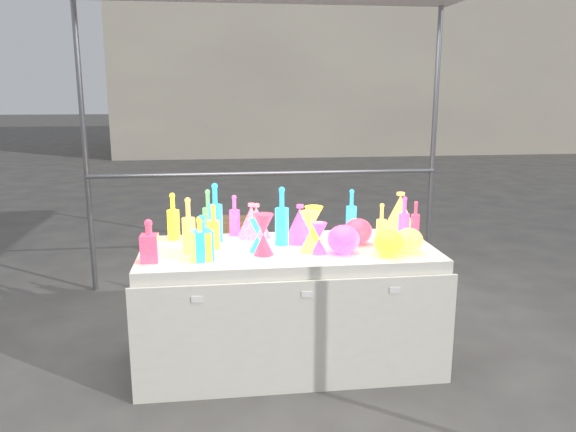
{
  "coord_description": "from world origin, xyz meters",
  "views": [
    {
      "loc": [
        -0.42,
        -3.31,
        1.7
      ],
      "look_at": [
        0.0,
        0.0,
        0.95
      ],
      "focal_mm": 35.0,
      "sensor_mm": 36.0,
      "label": 1
    }
  ],
  "objects": [
    {
      "name": "ground",
      "position": [
        0.0,
        0.0,
        0.0
      ],
      "size": [
        80.0,
        80.0,
        0.0
      ],
      "primitive_type": "plane",
      "color": "#63615C",
      "rests_on": "ground"
    },
    {
      "name": "hourglass_0",
      "position": [
        -0.16,
        -0.13,
        0.87
      ],
      "size": [
        0.13,
        0.13,
        0.24
      ],
      "primitive_type": null,
      "rotation": [
        0.0,
        0.0,
        -0.09
      ],
      "color": "#D74A16",
      "rests_on": "display_table"
    },
    {
      "name": "decanter_1",
      "position": [
        -0.81,
        -0.19,
        0.87
      ],
      "size": [
        0.1,
        0.1,
        0.25
      ],
      "primitive_type": null,
      "rotation": [
        0.0,
        0.0,
        -0.02
      ],
      "color": "#D74A16",
      "rests_on": "display_table"
    },
    {
      "name": "lampshade_0",
      "position": [
        -0.17,
        0.28,
        0.86
      ],
      "size": [
        0.19,
        0.19,
        0.22
      ],
      "primitive_type": null,
      "rotation": [
        0.0,
        0.0,
        -0.03
      ],
      "color": "#FFAF35",
      "rests_on": "display_table"
    },
    {
      "name": "hourglass_1",
      "position": [
        0.17,
        -0.15,
        0.84
      ],
      "size": [
        0.11,
        0.11,
        0.19
      ],
      "primitive_type": null,
      "rotation": [
        0.0,
        0.0,
        -0.18
      ],
      "color": "blue",
      "rests_on": "display_table"
    },
    {
      "name": "bottle_0",
      "position": [
        -0.71,
        0.3,
        0.9
      ],
      "size": [
        0.1,
        0.1,
        0.31
      ],
      "primitive_type": null,
      "rotation": [
        0.0,
        0.0,
        0.41
      ],
      "color": "#F54717",
      "rests_on": "display_table"
    },
    {
      "name": "globe_0",
      "position": [
        0.56,
        -0.25,
        0.82
      ],
      "size": [
        0.22,
        0.22,
        0.14
      ],
      "primitive_type": null,
      "rotation": [
        0.0,
        0.0,
        0.33
      ],
      "color": "#F54717",
      "rests_on": "display_table"
    },
    {
      "name": "bottle_11",
      "position": [
        0.56,
        -0.09,
        0.89
      ],
      "size": [
        0.07,
        0.07,
        0.28
      ],
      "primitive_type": null,
      "rotation": [
        0.0,
        0.0,
        0.09
      ],
      "color": "#116D54",
      "rests_on": "display_table"
    },
    {
      "name": "decanter_2",
      "position": [
        -0.52,
        -0.2,
        0.88
      ],
      "size": [
        0.14,
        0.14,
        0.27
      ],
      "primitive_type": null,
      "rotation": [
        0.0,
        0.0,
        0.32
      ],
      "color": "#178223",
      "rests_on": "display_table"
    },
    {
      "name": "hourglass_2",
      "position": [
        0.12,
        -0.1,
        0.87
      ],
      "size": [
        0.13,
        0.13,
        0.25
      ],
      "primitive_type": null,
      "rotation": [
        0.0,
        0.0,
        -0.06
      ],
      "color": "#116D54",
      "rests_on": "display_table"
    },
    {
      "name": "lampshade_2",
      "position": [
        0.09,
        0.13,
        0.87
      ],
      "size": [
        0.26,
        0.26,
        0.24
      ],
      "primitive_type": null,
      "rotation": [
        0.0,
        0.0,
        -0.32
      ],
      "color": "blue",
      "rests_on": "display_table"
    },
    {
      "name": "bottle_10",
      "position": [
        0.74,
        0.01,
        0.9
      ],
      "size": [
        0.09,
        0.09,
        0.3
      ],
      "primitive_type": null,
      "rotation": [
        0.0,
        0.0,
        -0.43
      ],
      "color": "blue",
      "rests_on": "display_table"
    },
    {
      "name": "bottle_7",
      "position": [
        -0.03,
        0.08,
        0.93
      ],
      "size": [
        0.09,
        0.09,
        0.37
      ],
      "primitive_type": null,
      "rotation": [
        0.0,
        0.0,
        0.03
      ],
      "color": "#178223",
      "rests_on": "display_table"
    },
    {
      "name": "globe_2",
      "position": [
        0.45,
        0.03,
        0.82
      ],
      "size": [
        0.2,
        0.2,
        0.14
      ],
      "primitive_type": null,
      "rotation": [
        0.0,
        0.0,
        0.13
      ],
      "color": "#D74A16",
      "rests_on": "display_table"
    },
    {
      "name": "decanter_0",
      "position": [
        -0.53,
        -0.2,
        0.88
      ],
      "size": [
        0.12,
        0.12,
        0.26
      ],
      "primitive_type": null,
      "rotation": [
        0.0,
        0.0,
        0.21
      ],
      "color": "#F54717",
      "rests_on": "display_table"
    },
    {
      "name": "bottle_1",
      "position": [
        -0.44,
        0.2,
        0.94
      ],
      "size": [
        0.1,
        0.1,
        0.38
      ],
      "primitive_type": null,
      "rotation": [
        0.0,
        0.0,
        -0.11
      ],
      "color": "#178223",
      "rests_on": "display_table"
    },
    {
      "name": "bottle_4",
      "position": [
        -0.6,
        -0.04,
        0.92
      ],
      "size": [
        0.08,
        0.08,
        0.34
      ],
      "primitive_type": null,
      "rotation": [
        0.0,
        0.0,
        -0.06
      ],
      "color": "#116D54",
      "rests_on": "display_table"
    },
    {
      "name": "lampshade_1",
      "position": [
        -0.21,
        0.28,
        0.86
      ],
      "size": [
        0.24,
        0.24,
        0.23
      ],
      "primitive_type": null,
      "rotation": [
        0.0,
        0.0,
        0.27
      ],
      "color": "#FFAF35",
      "rests_on": "display_table"
    },
    {
      "name": "display_table",
      "position": [
        0.0,
        -0.01,
        0.37
      ],
      "size": [
        1.84,
        0.83,
        0.75
      ],
      "color": "white",
      "rests_on": "ground"
    },
    {
      "name": "lampshade_3",
      "position": [
        0.78,
        0.21,
        0.9
      ],
      "size": [
        0.3,
        0.3,
        0.29
      ],
      "primitive_type": null,
      "rotation": [
        0.0,
        0.0,
        0.26
      ],
      "color": "#116D54",
      "rests_on": "display_table"
    },
    {
      "name": "bottle_8",
      "position": [
        0.45,
        0.23,
        0.91
      ],
      "size": [
        0.08,
        0.08,
        0.32
      ],
      "primitive_type": null,
      "rotation": [
        0.0,
        0.0,
        -0.22
      ],
      "color": "#178223",
      "rests_on": "display_table"
    },
    {
      "name": "bottle_3",
      "position": [
        -0.31,
        0.35,
        0.89
      ],
      "size": [
        0.09,
        0.09,
        0.27
      ],
      "primitive_type": null,
      "rotation": [
        0.0,
        0.0,
        0.41
      ],
      "color": "blue",
      "rests_on": "display_table"
    },
    {
      "name": "bottle_6",
      "position": [
        -0.45,
        0.04,
        0.89
      ],
      "size": [
        0.09,
        0.09,
        0.27
      ],
      "primitive_type": null,
      "rotation": [
        0.0,
        0.0,
        0.33
      ],
      "color": "#F54717",
      "rests_on": "display_table"
    },
    {
      "name": "hourglass_4",
      "position": [
        0.18,
        0.1,
        0.87
      ],
      "size": [
        0.14,
        0.14,
        0.23
      ],
      "primitive_type": null,
      "rotation": [
        0.0,
        0.0,
        -0.24
      ],
      "color": "#F54717",
      "rests_on": "display_table"
    },
    {
      "name": "hourglass_5",
      "position": [
        -0.19,
        -0.06,
        0.85
      ],
      "size": [
        0.12,
        0.12,
        0.2
      ],
      "primitive_type": null,
      "rotation": [
        0.0,
        0.0,
        -0.24
      ],
      "color": "#178223",
      "rests_on": "display_table"
    },
    {
      "name": "bottle_9",
      "position": [
        0.86,
        0.13,
        0.87
      ],
      "size": [
        0.07,
        0.07,
        0.25
      ],
      "primitive_type": null,
      "rotation": [
        0.0,
        0.0,
        0.28
      ],
      "color": "#D74A16",
      "rests_on": "display_table"
    },
    {
      "name": "cardboard_box_closed",
      "position": [
        -0.32,
        2.35,
        0.2
      ],
      "size": [
        0.64,
        0.53,
        0.4
      ],
      "primitive_type": "cube",
      "rotation": [
        0.0,
        0.0,
        -0.25
      ],
      "color": "#AF7F4F",
      "rests_on": "ground"
    },
    {
      "name": "bottle_5",
      "position": [
        -0.49,
        0.24,
        0.92
      ],
      "size": [
        0.1,
        0.1,
        0.33
      ],
      "primitive_type": null,
      "rotation": [
        0.0,
        0.0,
        -0.41
      ],
      "color": "#A7219D",
      "rests_on": "display_table"
    },
    {
      "name": "background_building",
      "position": [
        4.0,
        14.0,
        3.0
      ],
      "size": [
        14.0,
        6.0,
        6.0
      ],
      "primitive_type": "cube",
      "color": "beige",
      "rests_on": "ground"
    },
    {
      "name": "cardboard_box_flat",
      "position": [
        0.85,
        2.86,
        0.03
      ],
      "size": [
        0.69,
        0.51,
        0.06
      ],
      "primitive_type": "cube",
      "rotation": [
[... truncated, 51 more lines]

